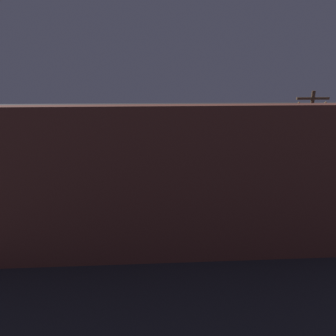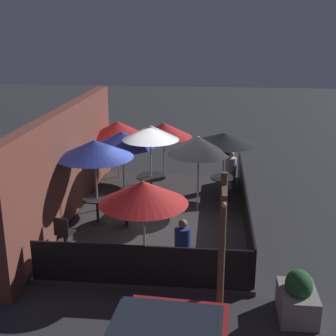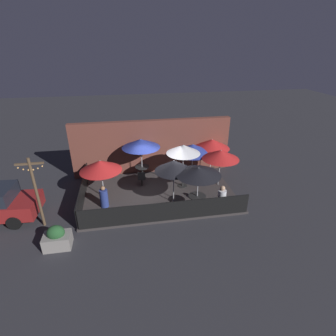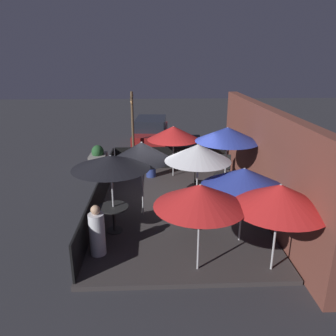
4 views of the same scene
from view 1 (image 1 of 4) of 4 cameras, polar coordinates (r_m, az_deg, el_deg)
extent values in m
plane|color=#2D2D33|center=(9.86, -3.04, -6.89)|extent=(60.00, 60.00, 0.00)
cube|color=#383333|center=(9.84, -3.05, -6.58)|extent=(7.88, 5.04, 0.12)
cube|color=brown|center=(6.68, -3.06, -3.44)|extent=(9.48, 0.36, 3.32)
cube|color=black|center=(11.98, -3.20, 0.53)|extent=(7.68, 0.05, 0.95)
cube|color=black|center=(10.40, 18.92, -3.01)|extent=(0.05, 4.84, 0.95)
cylinder|color=#B2B2B7|center=(11.32, -11.13, 2.57)|extent=(0.05, 0.05, 2.22)
cone|color=black|center=(11.13, -11.41, 7.21)|extent=(2.08, 2.08, 0.36)
cylinder|color=#B2B2B7|center=(7.80, 2.40, -2.83)|extent=(0.05, 0.05, 2.46)
cone|color=#283893|center=(7.52, 2.49, 4.25)|extent=(2.14, 2.14, 0.49)
cylinder|color=#B2B2B7|center=(9.05, -11.95, -0.39)|extent=(0.05, 0.05, 2.44)
cone|color=silver|center=(8.81, -12.34, 5.76)|extent=(1.81, 1.81, 0.47)
cylinder|color=#B2B2B7|center=(8.30, -18.42, -4.04)|extent=(0.05, 0.05, 2.03)
cone|color=#283893|center=(8.07, -18.92, 0.98)|extent=(2.18, 2.18, 0.52)
cylinder|color=#B2B2B7|center=(10.47, -6.33, 1.88)|extent=(0.05, 0.05, 2.31)
cone|color=black|center=(10.27, -6.49, 6.64)|extent=(1.83, 1.83, 0.55)
cylinder|color=#B2B2B7|center=(9.84, 13.90, -0.26)|extent=(0.05, 0.05, 2.07)
cone|color=red|center=(9.65, 14.22, 4.07)|extent=(2.08, 2.08, 0.54)
cylinder|color=#B2B2B7|center=(9.80, -23.43, -1.18)|extent=(0.05, 0.05, 2.10)
cone|color=red|center=(9.60, -23.98, 3.35)|extent=(2.02, 2.02, 0.50)
cylinder|color=black|center=(11.64, -10.83, -2.67)|extent=(0.46, 0.46, 0.02)
cylinder|color=black|center=(11.53, -10.92, -1.05)|extent=(0.08, 0.08, 0.71)
cylinder|color=black|center=(11.42, -11.02, 0.73)|extent=(0.83, 0.83, 0.04)
cylinder|color=black|center=(8.29, 2.29, -10.78)|extent=(0.44, 0.44, 0.02)
cylinder|color=black|center=(8.13, 2.32, -8.55)|extent=(0.08, 0.08, 0.74)
cylinder|color=black|center=(7.97, 2.36, -6.05)|extent=(0.80, 0.80, 0.04)
cylinder|color=black|center=(9.48, -11.50, -7.39)|extent=(0.53, 0.53, 0.02)
cylinder|color=black|center=(9.34, -11.63, -5.43)|extent=(0.08, 0.08, 0.72)
cylinder|color=black|center=(9.21, -11.77, -3.25)|extent=(0.96, 0.96, 0.04)
cube|color=black|center=(8.97, 2.42, -6.99)|extent=(0.09, 0.09, 0.45)
cube|color=black|center=(8.87, 2.44, -5.54)|extent=(0.44, 0.44, 0.04)
cube|color=black|center=(8.95, 2.48, -3.67)|extent=(0.40, 0.08, 0.44)
cube|color=black|center=(8.19, 14.87, -9.98)|extent=(0.10, 0.10, 0.47)
cube|color=black|center=(8.08, 15.01, -8.35)|extent=(0.48, 0.48, 0.04)
cube|color=black|center=(8.00, 16.43, -6.83)|extent=(0.12, 0.40, 0.44)
cylinder|color=silver|center=(11.93, -16.17, 0.13)|extent=(0.54, 0.54, 1.09)
sphere|color=tan|center=(11.76, -16.43, 3.20)|extent=(0.23, 0.23, 0.23)
cylinder|color=navy|center=(10.83, 11.93, -1.74)|extent=(0.55, 0.55, 0.92)
sphere|color=#9E704C|center=(10.66, 12.11, 1.12)|extent=(0.21, 0.21, 0.21)
cube|color=gray|center=(13.62, 16.27, 0.57)|extent=(1.04, 0.73, 0.59)
ellipsoid|color=#235128|center=(13.51, 16.41, 2.25)|extent=(0.68, 0.54, 0.61)
cylinder|color=brown|center=(12.27, 23.14, 4.59)|extent=(0.12, 0.12, 3.28)
cube|color=brown|center=(12.08, 23.92, 11.02)|extent=(1.10, 0.08, 0.08)
sphere|color=#F4B260|center=(12.30, 25.76, 10.19)|extent=(0.07, 0.07, 0.07)
sphere|color=#F4B260|center=(12.22, 24.95, 9.87)|extent=(0.07, 0.07, 0.07)
sphere|color=#F4B260|center=(12.14, 24.15, 9.71)|extent=(0.07, 0.07, 0.07)
sphere|color=#F4B260|center=(12.06, 23.37, 9.76)|extent=(0.07, 0.07, 0.07)
sphere|color=#F4B260|center=(11.98, 22.60, 10.03)|extent=(0.07, 0.07, 0.07)
sphere|color=#F4B260|center=(11.89, 21.83, 10.47)|extent=(0.07, 0.07, 0.07)
cylinder|color=black|center=(13.20, 26.95, -1.03)|extent=(0.65, 0.22, 0.64)
camera|label=2|loc=(16.70, 49.84, 17.03)|focal=50.00mm
camera|label=3|loc=(21.34, 1.10, 26.31)|focal=28.00mm
camera|label=4|loc=(13.79, -50.64, 14.31)|focal=35.00mm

